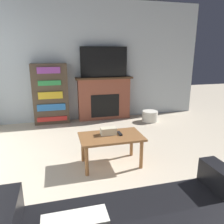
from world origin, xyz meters
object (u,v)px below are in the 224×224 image
fireplace (104,98)px  bookshelf (51,94)px  tv (104,62)px  storage_basket (150,116)px  coffee_table (111,140)px

fireplace → bookshelf: 1.23m
fireplace → tv: (-0.00, -0.02, 0.84)m
storage_basket → coffee_table: bearing=-128.5°
fireplace → storage_basket: 1.16m
tv → bookshelf: tv is taller
tv → storage_basket: bearing=-25.2°
coffee_table → bookshelf: bookshelf is taller
bookshelf → storage_basket: size_ratio=3.75×
fireplace → coffee_table: fireplace is taller
fireplace → tv: size_ratio=1.22×
coffee_table → tv: bearing=79.7°
bookshelf → coffee_table: bearing=-69.5°
coffee_table → bookshelf: 2.36m
tv → bookshelf: 1.40m
coffee_table → bookshelf: (-0.82, 2.19, 0.29)m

